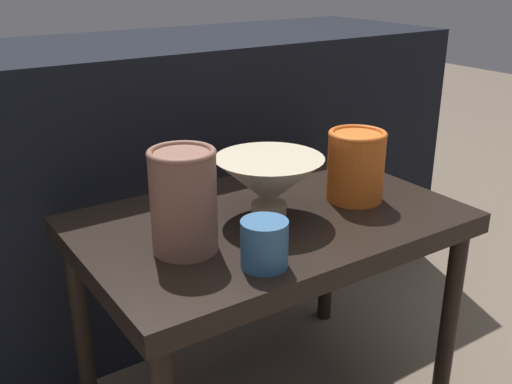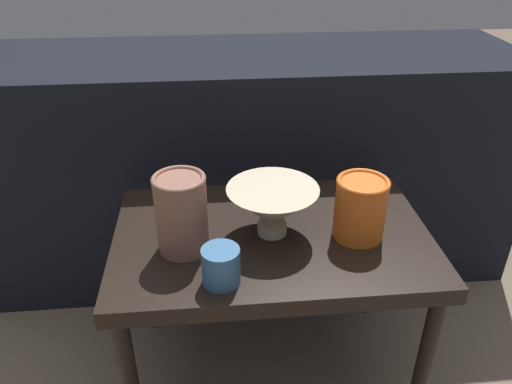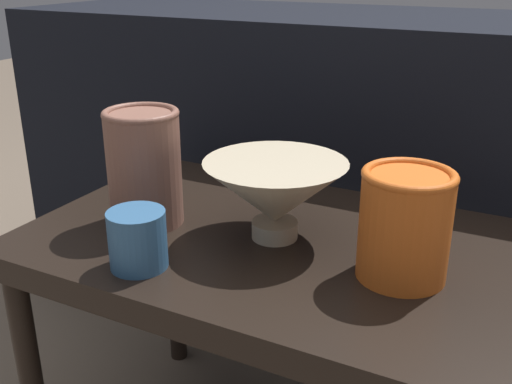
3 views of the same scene
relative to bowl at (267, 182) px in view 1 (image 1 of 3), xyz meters
name	(u,v)px [view 1 (image 1 of 3)]	position (x,y,z in m)	size (l,w,h in m)	color
table	(269,239)	(0.00, 0.00, -0.12)	(0.72, 0.47, 0.45)	black
couch_backdrop	(153,179)	(0.00, 0.54, -0.16)	(1.66, 0.50, 0.72)	black
bowl	(267,182)	(0.00, 0.00, 0.00)	(0.21, 0.21, 0.12)	#C1B293
vase_textured_left	(184,199)	(-0.19, -0.04, 0.02)	(0.11, 0.11, 0.18)	brown
vase_colorful_right	(356,165)	(0.20, -0.03, 0.01)	(0.12, 0.12, 0.14)	orange
cup	(264,244)	(-0.12, -0.16, -0.03)	(0.08, 0.08, 0.08)	#33608E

